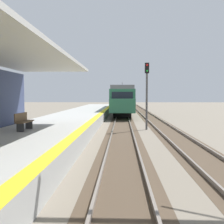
% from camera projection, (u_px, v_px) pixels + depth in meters
% --- Properties ---
extents(station_platform, '(5.00, 80.00, 0.91)m').
position_uv_depth(station_platform, '(48.00, 133.00, 15.70)').
color(station_platform, '#A8A8A3').
rests_on(station_platform, ground).
extents(track_pair_nearest_platform, '(2.34, 120.00, 0.16)m').
position_uv_depth(track_pair_nearest_platform, '(122.00, 131.00, 19.55)').
color(track_pair_nearest_platform, '#4C3D2D').
rests_on(track_pair_nearest_platform, ground).
extents(track_pair_middle, '(2.34, 120.00, 0.16)m').
position_uv_depth(track_pair_middle, '(169.00, 131.00, 19.42)').
color(track_pair_middle, '#4C3D2D').
rests_on(track_pair_middle, ground).
extents(approaching_train, '(2.93, 19.60, 4.76)m').
position_uv_depth(approaching_train, '(122.00, 99.00, 37.76)').
color(approaching_train, '#286647').
rests_on(approaching_train, ground).
extents(rail_signal_post, '(0.32, 0.34, 5.20)m').
position_uv_depth(rail_signal_post, '(147.00, 89.00, 20.63)').
color(rail_signal_post, '#4C4C4C').
rests_on(rail_signal_post, ground).
extents(platform_bench, '(0.45, 1.60, 0.88)m').
position_uv_depth(platform_bench, '(23.00, 121.00, 13.51)').
color(platform_bench, brown).
rests_on(platform_bench, station_platform).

